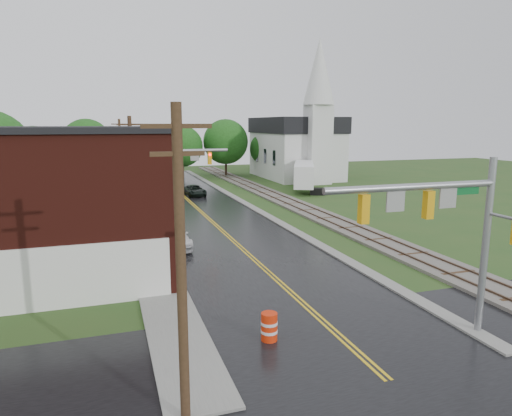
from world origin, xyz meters
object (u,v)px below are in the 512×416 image
church (298,141)px  tree_left_e (103,155)px  utility_pole_b (132,176)px  utility_pole_c (121,156)px  utility_pole_a (181,265)px  suv_dark (195,191)px  traffic_signal_near (444,217)px  tree_left_c (52,162)px  semi_trailer (304,174)px  traffic_signal_far (169,166)px  pickup_white (172,236)px  brick_building (32,205)px  construction_barrel (269,327)px

church → tree_left_e: bearing=-164.8°
utility_pole_b → utility_pole_c: same height
utility_pole_a → suv_dark: (8.11, 41.32, -4.09)m
traffic_signal_near → tree_left_c: tree_left_c is taller
suv_dark → semi_trailer: (14.20, 0.13, 1.47)m
traffic_signal_far → pickup_white: bearing=-97.5°
brick_building → utility_pole_a: size_ratio=1.59×
utility_pole_c → tree_left_e: utility_pole_c is taller
church → utility_pole_a: (-26.80, -53.74, -1.11)m
traffic_signal_far → suv_dark: traffic_signal_far is taller
utility_pole_a → utility_pole_b: same height
traffic_signal_near → pickup_white: traffic_signal_near is taller
traffic_signal_far → utility_pole_b: 6.01m
utility_pole_a → pickup_white: utility_pole_a is taller
semi_trailer → construction_barrel: 41.73m
utility_pole_b → pickup_white: size_ratio=1.74×
construction_barrel → brick_building: bearing=131.3°
traffic_signal_far → utility_pole_a: bearing=-97.0°
traffic_signal_near → utility_pole_b: (-10.27, 20.00, -0.25)m
utility_pole_c → tree_left_e: bearing=137.2°
suv_dark → church: bearing=30.4°
traffic_signal_far → utility_pole_b: bearing=-123.7°
traffic_signal_near → utility_pole_c: 43.24m
brick_building → utility_pole_a: bearing=-69.3°
tree_left_e → utility_pole_c: bearing=-42.8°
utility_pole_b → semi_trailer: (22.31, 19.46, -2.62)m
utility_pole_c → pickup_white: (2.31, -24.76, -3.97)m
traffic_signal_far → utility_pole_a: 27.20m
utility_pole_a → suv_dark: utility_pole_a is taller
church → pickup_white: (-24.49, -34.49, -5.09)m
tree_left_e → suv_dark: size_ratio=1.81×
utility_pole_a → traffic_signal_far: bearing=83.0°
tree_left_c → construction_barrel: bearing=-72.9°
church → tree_left_e: size_ratio=2.45×
church → semi_trailer: size_ratio=1.86×
brick_building → traffic_signal_near: size_ratio=1.95×
tree_left_e → semi_trailer: (24.36, -4.44, -2.71)m
traffic_signal_far → suv_dark: 15.71m
traffic_signal_near → suv_dark: size_ratio=1.63×
traffic_signal_near → pickup_white: size_ratio=1.42×
traffic_signal_far → brick_building: bearing=-126.9°
brick_building → utility_pole_b: 9.03m
utility_pole_c → tree_left_c: utility_pole_c is taller
traffic_signal_far → suv_dark: size_ratio=1.63×
brick_building → tree_left_c: 24.94m
traffic_signal_far → utility_pole_c: 17.33m
tree_left_e → suv_dark: tree_left_e is taller
utility_pole_b → construction_barrel: bearing=-77.5°
utility_pole_a → semi_trailer: size_ratio=0.84×
traffic_signal_far → pickup_white: (-1.02, -7.76, -4.22)m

